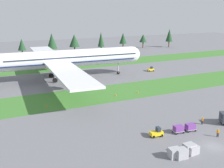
{
  "coord_description": "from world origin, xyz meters",
  "views": [
    {
      "loc": [
        -37.52,
        -34.59,
        24.76
      ],
      "look_at": [
        -4.06,
        35.35,
        4.0
      ],
      "focal_mm": 44.96,
      "sensor_mm": 36.0,
      "label": 1
    }
  ],
  "objects": [
    {
      "name": "ground_crew_marshaller",
      "position": [
        5.54,
        8.96,
        0.95
      ],
      "size": [
        0.36,
        0.5,
        1.74
      ],
      "rotation": [
        0.0,
        0.0,
        1.05
      ],
      "color": "black",
      "rests_on": "ground"
    },
    {
      "name": "baggage_tug",
      "position": [
        -7.11,
        8.18,
        0.81
      ],
      "size": [
        2.72,
        1.55,
        1.97
      ],
      "rotation": [
        0.0,
        0.0,
        1.47
      ],
      "color": "yellow",
      "rests_on": "ground"
    },
    {
      "name": "uld_container_1",
      "position": [
        -8.15,
        -0.7,
        0.86
      ],
      "size": [
        2.14,
        1.78,
        1.72
      ],
      "primitive_type": "cube",
      "rotation": [
        0.0,
        0.0,
        -0.09
      ],
      "color": "#A3A3A8",
      "rests_on": "ground"
    },
    {
      "name": "uld_container_3",
      "position": [
        -5.39,
        -0.36,
        0.78
      ],
      "size": [
        2.09,
        1.71,
        1.57
      ],
      "primitive_type": "cube",
      "rotation": [
        0.0,
        0.0,
        0.06
      ],
      "color": "#A3A3A8",
      "rests_on": "ground"
    },
    {
      "name": "pushback_tractor",
      "position": [
        25.65,
        60.33,
        0.81
      ],
      "size": [
        2.67,
        1.46,
        1.97
      ],
      "rotation": [
        0.0,
        0.0,
        1.51
      ],
      "color": "yellow",
      "rests_on": "ground"
    },
    {
      "name": "uld_container_0",
      "position": [
        -5.79,
        0.05,
        0.89
      ],
      "size": [
        2.04,
        1.65,
        1.79
      ],
      "primitive_type": "cube",
      "rotation": [
        0.0,
        0.0,
        -0.02
      ],
      "color": "#A3A3A8",
      "rests_on": "ground"
    },
    {
      "name": "taxiway_marker_1",
      "position": [
        4.97,
        35.94,
        0.33
      ],
      "size": [
        0.44,
        0.44,
        0.66
      ],
      "primitive_type": "cone",
      "color": "orange",
      "rests_on": "ground"
    },
    {
      "name": "uld_container_2",
      "position": [
        -9.05,
        -0.05,
        0.85
      ],
      "size": [
        2.16,
        1.81,
        1.71
      ],
      "primitive_type": "cube",
      "rotation": [
        0.0,
        0.0,
        -0.11
      ],
      "color": "#A3A3A8",
      "rests_on": "ground"
    },
    {
      "name": "cargo_dolly_lead",
      "position": [
        -2.11,
        7.67,
        0.92
      ],
      "size": [
        2.34,
        1.71,
        1.55
      ],
      "rotation": [
        0.0,
        0.0,
        1.47
      ],
      "color": "#A3A3A8",
      "rests_on": "ground"
    },
    {
      "name": "ground_plane",
      "position": [
        0.0,
        0.0,
        0.0
      ],
      "size": [
        400.0,
        400.0,
        0.0
      ],
      "primitive_type": "plane",
      "color": "slate"
    },
    {
      "name": "taxiway_marker_2",
      "position": [
        -23.07,
        35.28,
        0.34
      ],
      "size": [
        0.44,
        0.44,
        0.68
      ],
      "primitive_type": "cone",
      "color": "orange",
      "rests_on": "ground"
    },
    {
      "name": "ground_crew_loader",
      "position": [
        3.82,
        2.74,
        0.95
      ],
      "size": [
        0.39,
        0.45,
        1.74
      ],
      "rotation": [
        0.0,
        0.0,
        2.26
      ],
      "color": "black",
      "rests_on": "ground"
    },
    {
      "name": "distant_tree_line",
      "position": [
        -2.29,
        122.69,
        6.83
      ],
      "size": [
        160.88,
        11.1,
        12.03
      ],
      "color": "#4C3823",
      "rests_on": "ground"
    },
    {
      "name": "taxiway_marker_0",
      "position": [
        -2.46,
        36.12,
        0.34
      ],
      "size": [
        0.44,
        0.44,
        0.68
      ],
      "primitive_type": "cone",
      "color": "orange",
      "rests_on": "ground"
    },
    {
      "name": "grass_strip_near",
      "position": [
        0.0,
        39.62,
        0.0
      ],
      "size": [
        320.0,
        16.9,
        0.01
      ],
      "primitive_type": "cube",
      "color": "#3D752D",
      "rests_on": "ground"
    },
    {
      "name": "grass_strip_far",
      "position": [
        0.0,
        85.42,
        0.0
      ],
      "size": [
        320.0,
        16.9,
        0.01
      ],
      "primitive_type": "cube",
      "color": "#3D752D",
      "rests_on": "ground"
    },
    {
      "name": "airliner",
      "position": [
        -12.31,
        62.65,
        7.58
      ],
      "size": [
        64.68,
        79.41,
        21.17
      ],
      "rotation": [
        0.0,
        0.0,
        -1.63
      ],
      "color": "white",
      "rests_on": "ground"
    },
    {
      "name": "cargo_dolly_second",
      "position": [
        0.78,
        7.38,
        0.92
      ],
      "size": [
        2.34,
        1.71,
        1.55
      ],
      "rotation": [
        0.0,
        0.0,
        1.47
      ],
      "color": "#A3A3A8",
      "rests_on": "ground"
    }
  ]
}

